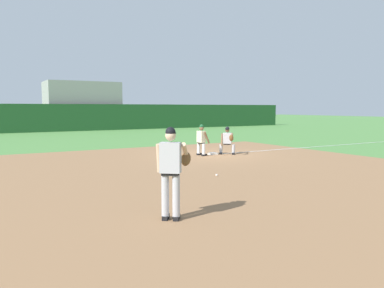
{
  "coord_description": "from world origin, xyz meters",
  "views": [
    {
      "loc": [
        -9.77,
        -14.9,
        2.23
      ],
      "look_at": [
        -4.54,
        -5.88,
        1.22
      ],
      "focal_mm": 35.0,
      "sensor_mm": 36.0,
      "label": 1
    }
  ],
  "objects": [
    {
      "name": "ground_plane",
      "position": [
        0.0,
        0.0,
        0.0
      ],
      "size": [
        160.0,
        160.0,
        0.0
      ],
      "primitive_type": "plane",
      "color": "#518942"
    },
    {
      "name": "infield_dirt_patch",
      "position": [
        -3.25,
        -4.2,
        0.0
      ],
      "size": [
        18.0,
        18.0,
        0.01
      ],
      "primitive_type": "cube",
      "color": "#936B47",
      "rests_on": "ground"
    },
    {
      "name": "foul_line_stripe",
      "position": [
        7.43,
        0.0,
        0.01
      ],
      "size": [
        14.85,
        0.1,
        0.0
      ],
      "primitive_type": "cube",
      "color": "white",
      "rests_on": "ground"
    },
    {
      "name": "first_base_bag",
      "position": [
        0.0,
        0.0,
        0.04
      ],
      "size": [
        0.38,
        0.38,
        0.09
      ],
      "primitive_type": "cube",
      "color": "white",
      "rests_on": "ground"
    },
    {
      "name": "baseball",
      "position": [
        -3.01,
        -4.84,
        0.04
      ],
      "size": [
        0.07,
        0.07,
        0.07
      ],
      "primitive_type": "sphere",
      "color": "white",
      "rests_on": "ground"
    },
    {
      "name": "pitcher",
      "position": [
        -6.45,
        -8.37,
        1.06
      ],
      "size": [
        0.85,
        0.54,
        1.86
      ],
      "color": "black",
      "rests_on": "ground"
    },
    {
      "name": "first_baseman",
      "position": [
        0.63,
        -0.33,
        0.73
      ],
      "size": [
        0.7,
        1.09,
        1.34
      ],
      "color": "black",
      "rests_on": "ground"
    },
    {
      "name": "baserunner",
      "position": [
        -0.67,
        -0.06,
        0.79
      ],
      "size": [
        0.47,
        0.62,
        1.46
      ],
      "color": "black",
      "rests_on": "ground"
    },
    {
      "name": "outfield_wall",
      "position": [
        0.0,
        22.0,
        1.3
      ],
      "size": [
        48.0,
        0.5,
        2.6
      ],
      "color": "#1E4C23",
      "rests_on": "ground"
    },
    {
      "name": "stadium_seating_block",
      "position": [
        0.0,
        24.9,
        2.48
      ],
      "size": [
        7.3,
        4.2,
        4.9
      ],
      "color": "gray",
      "rests_on": "ground"
    }
  ]
}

